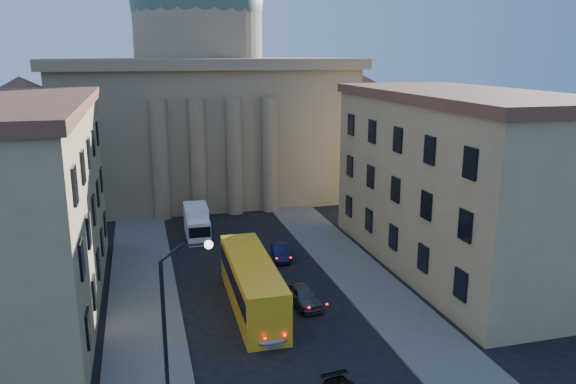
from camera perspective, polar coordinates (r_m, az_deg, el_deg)
name	(u,v)px	position (r m, az deg, el deg)	size (l,w,h in m)	color
sidewalk_left	(145,322)	(39.75, -14.36, -12.64)	(5.00, 60.00, 0.15)	#55544E
sidewalk_right	(379,294)	(43.10, 9.22, -10.21)	(5.00, 60.00, 0.15)	#55544E
church	(201,99)	(73.85, -8.82, 9.32)	(68.02, 28.76, 36.60)	#877053
building_left	(6,210)	(41.92, -26.76, -1.60)	(11.60, 26.60, 14.70)	tan
building_right	(458,180)	(48.09, 16.88, 1.14)	(11.60, 26.60, 14.70)	tan
street_lamp	(175,312)	(28.50, -11.45, -11.87)	(2.62, 0.44, 8.83)	black
car_left_mid	(264,323)	(37.04, -2.43, -13.20)	(2.27, 4.93, 1.37)	silver
car_right_far	(303,295)	(40.80, 1.49, -10.46)	(1.71, 4.26, 1.45)	#48484C
car_right_distant	(280,252)	(49.45, -0.79, -6.09)	(1.36, 3.90, 1.28)	black
city_bus	(252,282)	(40.08, -3.69, -9.15)	(3.14, 12.42, 3.48)	yellow
box_truck	(197,223)	(55.54, -9.23, -3.15)	(2.27, 5.56, 3.03)	silver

